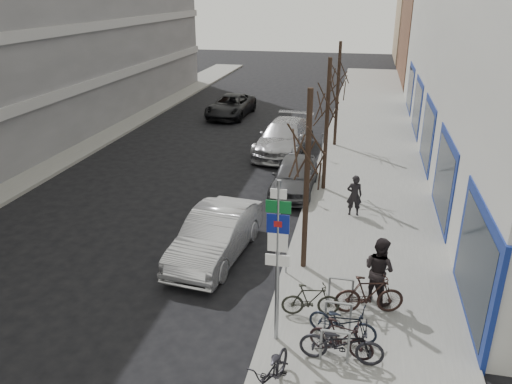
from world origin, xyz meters
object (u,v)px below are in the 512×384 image
at_px(bike_far_curb, 342,340).
at_px(pedestrian_far, 379,269).
at_px(bike_near_left, 272,372).
at_px(parked_car_mid, 294,176).
at_px(bike_far_inner, 369,294).
at_px(meter_mid, 309,183).
at_px(parked_car_back, 284,137).
at_px(meter_back, 322,143).
at_px(tree_far, 339,70).
at_px(highway_sign_pole, 278,254).
at_px(tree_mid, 328,94).
at_px(bike_mid_curb, 343,319).
at_px(meter_front, 287,250).
at_px(bike_rack, 338,313).
at_px(bike_mid_inner, 311,299).
at_px(pedestrian_near, 354,195).
at_px(parked_car_front, 216,235).
at_px(lane_car, 231,106).
at_px(bike_near_right, 341,338).
at_px(tree_near, 308,139).

distance_m(bike_far_curb, pedestrian_far, 2.77).
relative_size(bike_near_left, parked_car_mid, 0.45).
distance_m(bike_far_curb, bike_far_inner, 2.07).
distance_m(meter_mid, parked_car_back, 6.83).
bearing_deg(meter_back, tree_far, 79.80).
xyz_separation_m(highway_sign_pole, tree_mid, (0.20, 10.01, 1.65)).
relative_size(tree_mid, meter_back, 4.33).
bearing_deg(parked_car_back, bike_far_curb, -71.27).
height_order(tree_far, bike_mid_curb, tree_far).
bearing_deg(meter_front, highway_sign_pole, -85.25).
relative_size(meter_mid, meter_back, 1.00).
bearing_deg(tree_mid, bike_far_curb, -82.65).
bearing_deg(meter_mid, meter_front, -90.00).
distance_m(bike_rack, bike_mid_inner, 0.88).
bearing_deg(tree_far, meter_mid, -93.22).
xyz_separation_m(meter_mid, pedestrian_near, (1.77, -0.93, 0.01)).
distance_m(parked_car_front, lane_car, 18.89).
bearing_deg(parked_car_back, bike_near_right, -71.15).
height_order(bike_near_left, bike_far_curb, bike_near_left).
bearing_deg(bike_far_curb, pedestrian_near, -0.29).
bearing_deg(bike_rack, meter_mid, 101.80).
bearing_deg(tree_far, lane_car, 142.47).
height_order(bike_mid_inner, parked_car_front, parked_car_front).
bearing_deg(highway_sign_pole, tree_far, 89.31).
bearing_deg(bike_far_curb, meter_back, 6.58).
bearing_deg(meter_back, bike_far_curb, -82.91).
distance_m(highway_sign_pole, bike_far_inner, 3.16).
bearing_deg(meter_back, highway_sign_pole, -88.98).
bearing_deg(tree_far, highway_sign_pole, -90.69).
relative_size(lane_car, pedestrian_far, 2.73).
bearing_deg(highway_sign_pole, meter_front, 94.75).
height_order(tree_near, bike_mid_curb, tree_near).
bearing_deg(meter_front, pedestrian_near, 68.84).
bearing_deg(highway_sign_pole, bike_near_right, -8.40).
distance_m(highway_sign_pole, meter_back, 14.10).
height_order(meter_back, parked_car_back, parked_car_back).
bearing_deg(bike_far_curb, tree_far, 4.04).
distance_m(meter_back, bike_far_inner, 12.69).
height_order(meter_mid, lane_car, meter_mid).
bearing_deg(highway_sign_pole, bike_near_left, -82.80).
height_order(tree_near, bike_far_inner, tree_near).
bearing_deg(tree_mid, meter_front, -93.68).
xyz_separation_m(tree_near, parked_car_mid, (-1.20, 6.20, -3.38)).
relative_size(bike_rack, pedestrian_near, 1.46).
height_order(bike_rack, tree_far, tree_far).
bearing_deg(pedestrian_far, bike_near_left, 102.80).
xyz_separation_m(bike_rack, pedestrian_far, (0.94, 1.57, 0.43)).
distance_m(tree_mid, bike_mid_inner, 9.57).
relative_size(bike_far_inner, parked_car_mid, 0.42).
xyz_separation_m(highway_sign_pole, bike_mid_inner, (0.68, 1.12, -1.85)).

